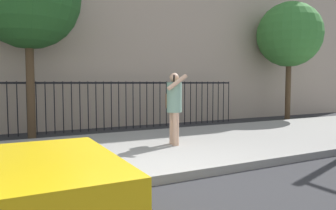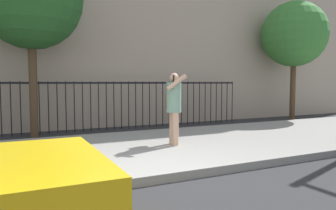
% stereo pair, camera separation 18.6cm
% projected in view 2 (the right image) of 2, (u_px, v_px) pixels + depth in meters
% --- Properties ---
extents(ground_plane, '(60.00, 60.00, 0.00)m').
position_uv_depth(ground_plane, '(155.00, 185.00, 4.87)').
color(ground_plane, '#28282B').
extents(sidewalk, '(28.00, 4.40, 0.15)m').
position_uv_depth(sidewalk, '(113.00, 152.00, 6.83)').
color(sidewalk, gray).
rests_on(sidewalk, ground).
extents(iron_fence, '(12.03, 0.04, 1.60)m').
position_uv_depth(iron_fence, '(78.00, 100.00, 10.07)').
color(iron_fence, black).
rests_on(iron_fence, ground).
extents(pedestrian_on_phone, '(0.48, 0.69, 1.62)m').
position_uv_depth(pedestrian_on_phone, '(174.00, 103.00, 7.25)').
color(pedestrian_on_phone, tan).
rests_on(pedestrian_on_phone, sidewalk).
extents(street_tree_near, '(2.66, 2.66, 4.88)m').
position_uv_depth(street_tree_near, '(294.00, 34.00, 13.14)').
color(street_tree_near, '#4C3823').
rests_on(street_tree_near, ground).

